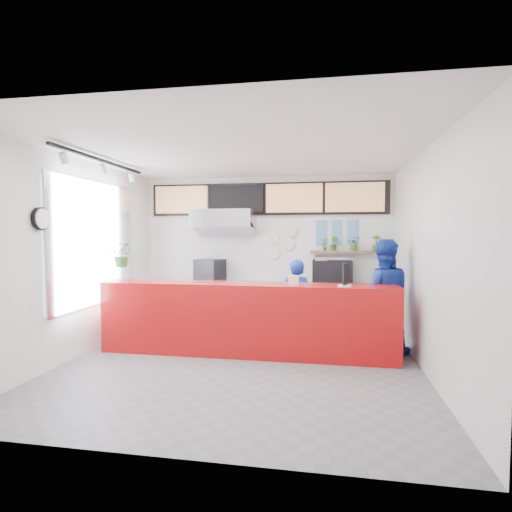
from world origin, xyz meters
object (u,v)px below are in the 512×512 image
Objects in this scene: service_counter at (246,319)px; panini_oven at (210,270)px; staff_right at (383,296)px; pepper_mill at (345,274)px; staff_center at (296,303)px; espresso_machine at (333,271)px.

service_counter is 9.29× the size of panini_oven.
staff_right reaches higher than pepper_mill.
service_counter is 2.19m from panini_oven.
pepper_mill is at bearing 144.13° from staff_center.
panini_oven is 2.44m from espresso_machine.
espresso_machine is (1.34, 1.80, 0.58)m from service_counter.
pepper_mill is (0.74, -0.67, 0.55)m from staff_center.
panini_oven is 3.45m from staff_right.
panini_oven is 0.34× the size of staff_center.
service_counter is 2.17m from staff_right.
staff_center reaches higher than panini_oven.
service_counter is 2.32m from espresso_machine.
service_counter is 1.64m from pepper_mill.
pepper_mill is (0.13, -1.89, 0.14)m from espresso_machine.
staff_right is (3.19, -1.30, -0.23)m from panini_oven.
panini_oven reaches higher than service_counter.
staff_center is at bearing 137.82° from pepper_mill.
espresso_machine is at bearing -57.97° from staff_right.
service_counter is at bearing 44.85° from staff_center.
pepper_mill is (1.47, -0.09, 0.72)m from service_counter.
pepper_mill is (-0.62, -0.60, 0.39)m from staff_right.
panini_oven is 0.27× the size of staff_right.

